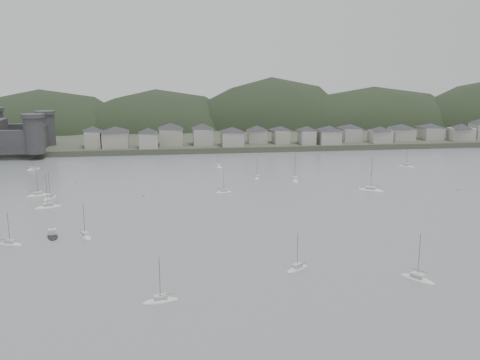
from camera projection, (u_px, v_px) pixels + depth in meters
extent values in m
plane|color=slate|center=(284.00, 271.00, 129.32)|extent=(900.00, 900.00, 0.00)
cube|color=#383D2D|center=(200.00, 125.00, 414.48)|extent=(900.00, 250.00, 3.00)
ellipsoid|color=black|center=(43.00, 148.00, 379.70)|extent=(138.98, 92.48, 81.13)
ellipsoid|color=black|center=(157.00, 145.00, 391.15)|extent=(132.08, 90.41, 79.74)
ellipsoid|color=black|center=(271.00, 146.00, 402.97)|extent=(133.88, 88.37, 101.41)
ellipsoid|color=black|center=(371.00, 142.00, 407.76)|extent=(165.81, 81.78, 82.55)
cylinder|color=#303032|center=(34.00, 136.00, 275.01)|extent=(10.00, 10.00, 18.00)
cylinder|color=#303032|center=(46.00, 130.00, 302.21)|extent=(10.00, 10.00, 17.00)
cube|color=#303032|center=(41.00, 138.00, 289.20)|extent=(3.50, 30.00, 12.00)
cube|color=#A39F95|center=(94.00, 140.00, 295.10)|extent=(8.34, 12.91, 8.59)
pyramid|color=#252529|center=(93.00, 129.00, 293.86)|extent=(15.78, 15.78, 3.01)
cube|color=#A39F95|center=(116.00, 139.00, 296.08)|extent=(13.68, 13.35, 8.36)
pyramid|color=#252529|center=(115.00, 129.00, 294.88)|extent=(20.07, 20.07, 2.93)
cube|color=gray|center=(149.00, 140.00, 293.37)|extent=(9.78, 10.20, 8.08)
pyramid|color=#252529|center=(148.00, 130.00, 292.21)|extent=(14.83, 14.83, 2.83)
cube|color=#A39F95|center=(171.00, 137.00, 304.20)|extent=(12.59, 13.33, 9.09)
pyramid|color=#252529|center=(171.00, 126.00, 302.90)|extent=(19.24, 19.24, 3.18)
cube|color=gray|center=(203.00, 137.00, 305.13)|extent=(10.74, 12.17, 8.87)
pyramid|color=#252529|center=(203.00, 126.00, 303.85)|extent=(17.01, 17.01, 3.10)
cube|color=#A39F95|center=(232.00, 139.00, 301.00)|extent=(11.63, 12.09, 7.69)
pyramid|color=#252529|center=(232.00, 129.00, 299.90)|extent=(17.61, 17.61, 2.69)
cube|color=#A39F95|center=(257.00, 136.00, 311.48)|extent=(10.37, 9.35, 7.44)
pyramid|color=#252529|center=(257.00, 128.00, 310.41)|extent=(14.65, 14.65, 2.60)
cube|color=#A39F95|center=(281.00, 137.00, 310.98)|extent=(8.24, 12.20, 7.22)
pyramid|color=#252529|center=(281.00, 128.00, 309.95)|extent=(15.17, 15.17, 2.53)
cube|color=gray|center=(307.00, 137.00, 307.75)|extent=(8.06, 10.91, 7.46)
pyramid|color=#252529|center=(307.00, 128.00, 306.68)|extent=(14.08, 14.08, 2.61)
cube|color=#A39F95|center=(329.00, 137.00, 307.95)|extent=(11.73, 11.78, 7.66)
pyramid|color=#252529|center=(329.00, 128.00, 306.85)|extent=(17.46, 17.46, 2.68)
cube|color=gray|center=(350.00, 135.00, 319.65)|extent=(10.19, 13.02, 7.33)
pyramid|color=#252529|center=(350.00, 126.00, 318.60)|extent=(17.23, 17.23, 2.57)
cube|color=gray|center=(380.00, 137.00, 313.15)|extent=(11.70, 9.81, 6.88)
pyramid|color=#252529|center=(381.00, 128.00, 312.16)|extent=(15.97, 15.97, 2.41)
cube|color=gray|center=(401.00, 134.00, 323.96)|extent=(12.83, 12.48, 7.00)
pyramid|color=#252529|center=(402.00, 126.00, 322.96)|extent=(18.79, 18.79, 2.45)
cube|color=gray|center=(430.00, 133.00, 326.94)|extent=(11.07, 13.50, 6.97)
pyramid|color=#252529|center=(431.00, 125.00, 325.94)|extent=(18.25, 18.25, 2.44)
cube|color=gray|center=(461.00, 134.00, 321.51)|extent=(13.75, 9.12, 7.34)
pyramid|color=#252529|center=(462.00, 126.00, 320.45)|extent=(16.97, 16.97, 2.57)
ellipsoid|color=silver|center=(417.00, 280.00, 124.27)|extent=(7.20, 8.49, 1.70)
cube|color=#B8B8B4|center=(418.00, 275.00, 124.03)|extent=(3.26, 3.51, 0.70)
cylinder|color=#3F3F42|center=(419.00, 257.00, 123.11)|extent=(0.12, 0.12, 10.64)
cylinder|color=#3F3F42|center=(419.00, 270.00, 125.23)|extent=(2.33, 3.16, 0.10)
ellipsoid|color=silver|center=(10.00, 245.00, 148.05)|extent=(7.44, 4.35, 1.42)
cube|color=#B8B8B4|center=(10.00, 241.00, 147.83)|extent=(2.84, 2.25, 0.70)
cylinder|color=#3F3F42|center=(9.00, 228.00, 147.07)|extent=(0.12, 0.12, 8.85)
cylinder|color=#3F3F42|center=(4.00, 240.00, 147.17)|extent=(3.06, 1.08, 0.10)
ellipsoid|color=silver|center=(48.00, 208.00, 185.39)|extent=(9.49, 5.71, 1.81)
cube|color=#B8B8B4|center=(48.00, 204.00, 185.14)|extent=(3.64, 2.92, 0.70)
cylinder|color=#3F3F42|center=(47.00, 191.00, 184.16)|extent=(0.12, 0.12, 11.30)
cylinder|color=#3F3F42|center=(52.00, 203.00, 184.71)|extent=(3.87, 1.44, 0.10)
ellipsoid|color=silver|center=(50.00, 198.00, 197.97)|extent=(4.87, 8.45, 1.61)
cube|color=#B8B8B4|center=(50.00, 195.00, 197.74)|extent=(2.53, 3.22, 0.70)
cylinder|color=#3F3F42|center=(49.00, 184.00, 196.87)|extent=(0.12, 0.12, 10.06)
cylinder|color=#3F3F42|center=(50.00, 195.00, 196.34)|extent=(1.18, 3.48, 0.10)
ellipsoid|color=silver|center=(218.00, 167.00, 257.14)|extent=(4.45, 8.83, 1.69)
cube|color=#B8B8B4|center=(218.00, 164.00, 256.90)|extent=(2.45, 3.29, 0.70)
cylinder|color=#3F3F42|center=(218.00, 155.00, 255.98)|extent=(0.12, 0.12, 10.56)
cylinder|color=#3F3F42|center=(218.00, 163.00, 258.26)|extent=(0.91, 3.74, 0.10)
ellipsoid|color=silver|center=(297.00, 269.00, 130.55)|extent=(7.11, 5.96, 1.42)
cube|color=#B8B8B4|center=(297.00, 265.00, 130.34)|extent=(2.93, 2.71, 0.70)
cylinder|color=#3F3F42|center=(297.00, 251.00, 129.58)|extent=(0.12, 0.12, 8.88)
cylinder|color=#3F3F42|center=(302.00, 264.00, 129.65)|extent=(2.67, 1.93, 0.10)
ellipsoid|color=silver|center=(38.00, 196.00, 201.73)|extent=(8.91, 5.57, 1.70)
cube|color=#B8B8B4|center=(38.00, 193.00, 201.49)|extent=(3.45, 2.81, 0.70)
cylinder|color=#3F3F42|center=(37.00, 181.00, 200.57)|extent=(0.12, 0.12, 10.63)
cylinder|color=#3F3F42|center=(34.00, 191.00, 201.70)|extent=(3.61, 1.45, 0.10)
ellipsoid|color=silver|center=(85.00, 237.00, 154.67)|extent=(5.62, 8.04, 1.55)
cube|color=#B8B8B4|center=(85.00, 233.00, 154.44)|extent=(2.72, 3.18, 0.70)
cylinder|color=#3F3F42|center=(84.00, 220.00, 153.61)|extent=(0.12, 0.12, 9.67)
cylinder|color=#3F3F42|center=(82.00, 233.00, 153.03)|extent=(1.62, 3.17, 0.10)
ellipsoid|color=silver|center=(161.00, 302.00, 113.01)|extent=(8.01, 3.91, 1.54)
cube|color=#B8B8B4|center=(160.00, 297.00, 112.79)|extent=(2.97, 2.18, 0.70)
cylinder|color=#3F3F42|center=(160.00, 279.00, 111.96)|extent=(0.12, 0.12, 9.60)
cylinder|color=#3F3F42|center=(167.00, 294.00, 112.59)|extent=(3.41, 0.77, 0.10)
ellipsoid|color=silver|center=(33.00, 169.00, 251.01)|extent=(6.23, 6.07, 1.32)
cube|color=#B8B8B4|center=(33.00, 167.00, 250.81)|extent=(2.67, 2.64, 0.70)
cylinder|color=#3F3F42|center=(33.00, 160.00, 250.11)|extent=(0.12, 0.12, 8.24)
cylinder|color=#3F3F42|center=(35.00, 166.00, 250.02)|extent=(2.22, 2.11, 0.10)
ellipsoid|color=silver|center=(295.00, 180.00, 227.63)|extent=(4.13, 9.59, 1.86)
cube|color=#B8B8B4|center=(295.00, 178.00, 227.37)|extent=(2.44, 3.48, 0.70)
cylinder|color=#3F3F42|center=(295.00, 166.00, 226.37)|extent=(0.12, 0.12, 11.60)
cylinder|color=#3F3F42|center=(293.00, 176.00, 228.83)|extent=(0.63, 4.16, 0.10)
ellipsoid|color=silver|center=(257.00, 178.00, 231.95)|extent=(3.57, 6.73, 1.28)
cube|color=#B8B8B4|center=(257.00, 176.00, 231.75)|extent=(1.92, 2.52, 0.70)
cylinder|color=#3F3F42|center=(257.00, 169.00, 231.06)|extent=(0.12, 0.12, 8.02)
cylinder|color=#3F3F42|center=(256.00, 174.00, 232.68)|extent=(0.81, 2.82, 0.10)
ellipsoid|color=silver|center=(406.00, 167.00, 257.33)|extent=(7.46, 6.54, 1.51)
cube|color=#B8B8B4|center=(406.00, 165.00, 257.10)|extent=(3.11, 2.94, 0.70)
cylinder|color=#3F3F42|center=(407.00, 157.00, 256.29)|extent=(0.12, 0.12, 9.45)
cylinder|color=#3F3F42|center=(405.00, 164.00, 256.03)|extent=(2.75, 2.16, 0.10)
ellipsoid|color=silver|center=(224.00, 193.00, 206.76)|extent=(6.93, 3.24, 1.33)
cube|color=#B8B8B4|center=(224.00, 190.00, 206.56)|extent=(2.55, 1.84, 0.70)
cylinder|color=#3F3F42|center=(224.00, 181.00, 205.84)|extent=(0.12, 0.12, 8.33)
cylinder|color=#3F3F42|center=(221.00, 189.00, 206.48)|extent=(2.97, 0.61, 0.10)
ellipsoid|color=silver|center=(371.00, 191.00, 209.57)|extent=(10.36, 8.03, 2.03)
cube|color=#B8B8B4|center=(371.00, 187.00, 209.29)|extent=(4.19, 3.75, 0.70)
cylinder|color=#3F3F42|center=(371.00, 174.00, 208.19)|extent=(0.12, 0.12, 12.68)
cylinder|color=#3F3F42|center=(374.00, 185.00, 210.30)|extent=(3.96, 2.45, 0.10)
ellipsoid|color=black|center=(53.00, 237.00, 154.80)|extent=(4.58, 8.22, 1.71)
cube|color=#B8B8B4|center=(52.00, 232.00, 154.48)|extent=(2.67, 2.79, 1.40)
cylinder|color=#3F3F42|center=(52.00, 229.00, 154.29)|extent=(0.10, 0.10, 1.20)
sphere|color=#B86A3D|center=(76.00, 182.00, 224.43)|extent=(0.70, 0.70, 0.70)
sphere|color=#B86A3D|center=(144.00, 196.00, 201.65)|extent=(0.70, 0.70, 0.70)
sphere|color=#B86A3D|center=(422.00, 279.00, 124.53)|extent=(0.70, 0.70, 0.70)
sphere|color=#B86A3D|center=(371.00, 175.00, 238.37)|extent=(0.70, 0.70, 0.70)
sphere|color=#B86A3D|center=(458.00, 190.00, 210.47)|extent=(0.70, 0.70, 0.70)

